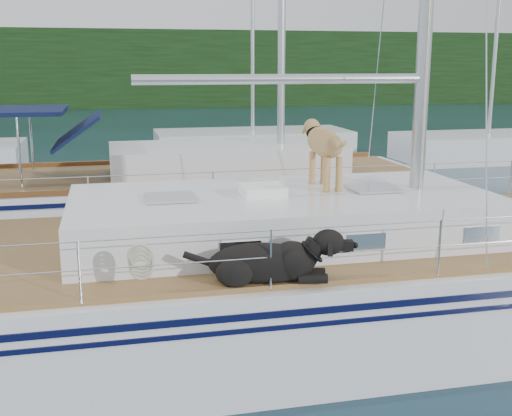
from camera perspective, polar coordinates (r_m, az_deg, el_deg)
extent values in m
plane|color=black|center=(8.36, -3.09, -11.23)|extent=(120.00, 120.00, 0.00)
cube|color=black|center=(52.55, -11.81, 12.01)|extent=(90.00, 3.00, 6.00)
cube|color=#595147|center=(53.82, -11.72, 9.46)|extent=(92.00, 1.00, 1.20)
cube|color=white|center=(8.17, -3.14, -8.02)|extent=(12.00, 3.80, 1.40)
cube|color=olive|center=(7.94, -3.20, -3.09)|extent=(11.52, 3.50, 0.06)
cube|color=white|center=(8.03, 2.41, -0.65)|extent=(5.20, 2.50, 0.55)
cylinder|color=silver|center=(7.82, 2.52, 11.38)|extent=(3.60, 0.12, 0.12)
cylinder|color=silver|center=(6.13, -0.48, -2.12)|extent=(10.56, 0.01, 0.01)
cylinder|color=silver|center=(9.50, -5.04, 3.15)|extent=(10.56, 0.01, 0.01)
cube|color=blue|center=(9.14, -12.02, -0.91)|extent=(0.66, 0.52, 0.05)
cube|color=white|center=(7.82, 0.62, 1.54)|extent=(0.53, 0.44, 0.13)
torus|color=beige|center=(6.13, -10.22, -4.27)|extent=(0.33, 0.16, 0.32)
cube|color=white|center=(13.64, -7.62, 0.15)|extent=(11.00, 3.50, 1.30)
cube|color=olive|center=(13.52, -7.70, 2.84)|extent=(10.56, 3.29, 0.06)
cube|color=white|center=(13.62, -2.70, 4.50)|extent=(4.80, 2.30, 0.55)
cube|color=#0E1A3C|center=(13.45, -21.71, 8.02)|extent=(2.40, 2.30, 0.08)
cube|color=white|center=(24.30, -0.30, 5.63)|extent=(7.20, 3.00, 1.10)
cube|color=white|center=(24.64, 19.87, 4.97)|extent=(6.40, 3.00, 1.10)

